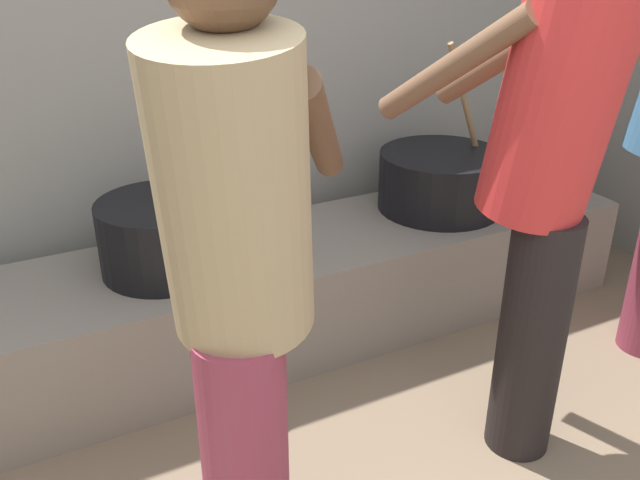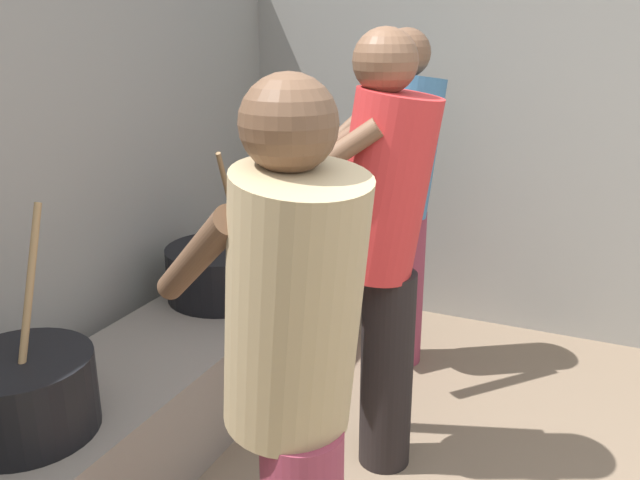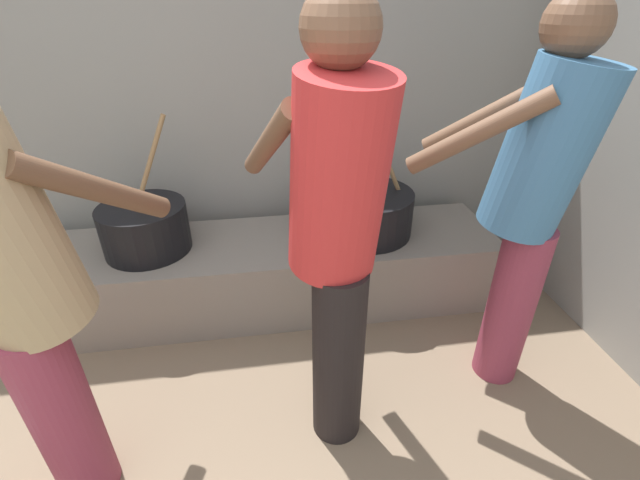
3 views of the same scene
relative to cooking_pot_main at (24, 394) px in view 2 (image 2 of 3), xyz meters
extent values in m
cube|color=slate|center=(0.60, -0.01, -0.34)|extent=(2.65, 0.60, 0.42)
cylinder|color=black|center=(0.00, 0.00, 0.00)|extent=(0.45, 0.45, 0.25)
cylinder|color=#937047|center=(0.08, 0.00, 0.32)|extent=(0.25, 0.10, 0.51)
cylinder|color=black|center=(1.19, 0.02, -0.01)|extent=(0.52, 0.52, 0.24)
cylinder|color=#937047|center=(1.28, 0.02, 0.31)|extent=(0.25, 0.07, 0.51)
cylinder|color=#8C3347|center=(1.69, -0.72, -0.15)|extent=(0.20, 0.20, 0.79)
cylinder|color=teal|center=(1.66, -0.71, 0.57)|extent=(0.49, 0.46, 0.67)
sphere|color=brown|center=(1.65, -0.70, 0.98)|extent=(0.22, 0.22, 0.22)
cylinder|color=brown|center=(1.53, -0.46, 0.63)|extent=(0.44, 0.32, 0.37)
cylinder|color=brown|center=(1.39, -0.69, 0.63)|extent=(0.44, 0.32, 0.37)
cylinder|color=tan|center=(-0.09, -0.99, 0.52)|extent=(0.46, 0.48, 0.65)
sphere|color=brown|center=(-0.08, -0.98, 0.92)|extent=(0.21, 0.21, 0.21)
cylinder|color=brown|center=(0.16, -0.88, 0.58)|extent=(0.32, 0.42, 0.35)
cylinder|color=brown|center=(-0.07, -0.73, 0.58)|extent=(0.32, 0.42, 0.35)
cylinder|color=black|center=(0.86, -0.91, -0.15)|extent=(0.20, 0.20, 0.79)
cylinder|color=red|center=(0.85, -0.88, 0.57)|extent=(0.40, 0.46, 0.68)
sphere|color=brown|center=(0.85, -0.87, 0.99)|extent=(0.22, 0.22, 0.22)
cylinder|color=brown|center=(0.91, -0.61, 0.64)|extent=(0.20, 0.48, 0.37)
cylinder|color=brown|center=(0.65, -0.69, 0.64)|extent=(0.20, 0.48, 0.37)
camera|label=1|loc=(-0.49, -2.16, 1.00)|focal=38.24mm
camera|label=2|loc=(-1.29, -1.60, 1.11)|focal=37.36mm
camera|label=3|loc=(0.61, -2.09, 1.07)|focal=24.02mm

